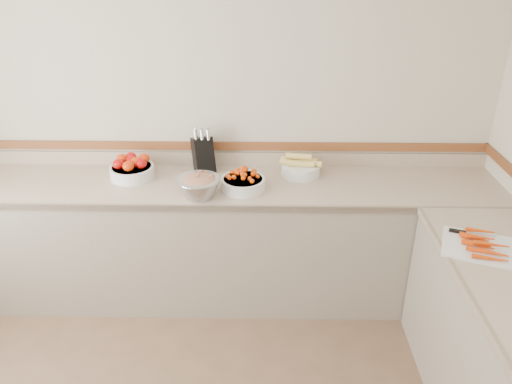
{
  "coord_description": "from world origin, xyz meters",
  "views": [
    {
      "loc": [
        0.4,
        -1.37,
        2.36
      ],
      "look_at": [
        0.35,
        1.35,
        1.0
      ],
      "focal_mm": 35.0,
      "sensor_mm": 36.0,
      "label": 1
    }
  ],
  "objects_px": {
    "corn_bowl": "(301,167)",
    "knife_block": "(203,154)",
    "rhubarb_bowl": "(199,186)",
    "tomato_bowl": "(132,168)",
    "cherry_tomato_bowl": "(243,182)",
    "cutting_board": "(483,246)"
  },
  "relations": [
    {
      "from": "corn_bowl",
      "to": "knife_block",
      "type": "bearing_deg",
      "value": 176.15
    },
    {
      "from": "knife_block",
      "to": "corn_bowl",
      "type": "height_order",
      "value": "knife_block"
    },
    {
      "from": "corn_bowl",
      "to": "rhubarb_bowl",
      "type": "distance_m",
      "value": 0.76
    },
    {
      "from": "rhubarb_bowl",
      "to": "cherry_tomato_bowl",
      "type": "bearing_deg",
      "value": 24.28
    },
    {
      "from": "cherry_tomato_bowl",
      "to": "corn_bowl",
      "type": "xyz_separation_m",
      "value": [
        0.39,
        0.23,
        0.01
      ]
    },
    {
      "from": "cherry_tomato_bowl",
      "to": "rhubarb_bowl",
      "type": "height_order",
      "value": "same"
    },
    {
      "from": "cherry_tomato_bowl",
      "to": "rhubarb_bowl",
      "type": "relative_size",
      "value": 1.05
    },
    {
      "from": "tomato_bowl",
      "to": "cherry_tomato_bowl",
      "type": "xyz_separation_m",
      "value": [
        0.78,
        -0.17,
        -0.01
      ]
    },
    {
      "from": "rhubarb_bowl",
      "to": "cutting_board",
      "type": "xyz_separation_m",
      "value": [
        1.58,
        -0.57,
        -0.07
      ]
    },
    {
      "from": "tomato_bowl",
      "to": "cutting_board",
      "type": "relative_size",
      "value": 0.62
    },
    {
      "from": "tomato_bowl",
      "to": "knife_block",
      "type": "bearing_deg",
      "value": 12.15
    },
    {
      "from": "corn_bowl",
      "to": "rhubarb_bowl",
      "type": "relative_size",
      "value": 1.06
    },
    {
      "from": "cherry_tomato_bowl",
      "to": "cutting_board",
      "type": "xyz_separation_m",
      "value": [
        1.31,
        -0.7,
        -0.04
      ]
    },
    {
      "from": "knife_block",
      "to": "rhubarb_bowl",
      "type": "height_order",
      "value": "knife_block"
    },
    {
      "from": "knife_block",
      "to": "corn_bowl",
      "type": "xyz_separation_m",
      "value": [
        0.68,
        -0.05,
        -0.08
      ]
    },
    {
      "from": "knife_block",
      "to": "corn_bowl",
      "type": "relative_size",
      "value": 1.1
    },
    {
      "from": "corn_bowl",
      "to": "cutting_board",
      "type": "relative_size",
      "value": 0.6
    },
    {
      "from": "knife_block",
      "to": "cutting_board",
      "type": "xyz_separation_m",
      "value": [
        1.6,
        -0.98,
        -0.12
      ]
    },
    {
      "from": "knife_block",
      "to": "cutting_board",
      "type": "relative_size",
      "value": 0.67
    },
    {
      "from": "knife_block",
      "to": "tomato_bowl",
      "type": "bearing_deg",
      "value": -167.85
    },
    {
      "from": "tomato_bowl",
      "to": "corn_bowl",
      "type": "relative_size",
      "value": 1.03
    },
    {
      "from": "corn_bowl",
      "to": "cutting_board",
      "type": "height_order",
      "value": "corn_bowl"
    }
  ]
}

